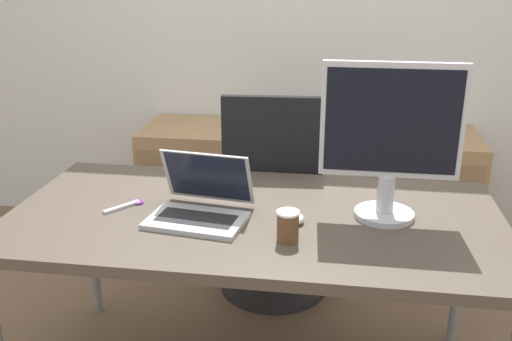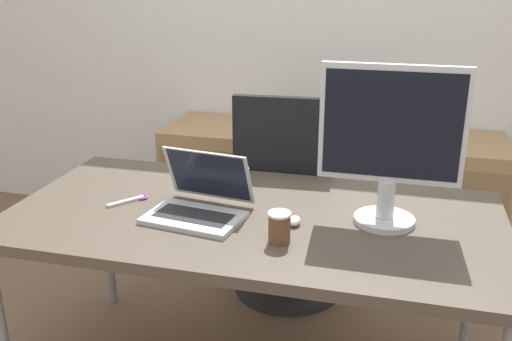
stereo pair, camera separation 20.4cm
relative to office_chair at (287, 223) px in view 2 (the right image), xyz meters
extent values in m
cube|color=silver|center=(0.01, 0.86, 0.90)|extent=(10.00, 0.05, 2.60)
cube|color=#473D33|center=(0.01, -0.68, 0.32)|extent=(1.77, 0.89, 0.04)
cylinder|color=gray|center=(-0.82, -1.06, -0.05)|extent=(0.04, 0.04, 0.70)
cylinder|color=gray|center=(-0.82, -0.29, -0.05)|extent=(0.04, 0.04, 0.70)
cylinder|color=gray|center=(0.83, -0.29, -0.05)|extent=(0.04, 0.04, 0.70)
cylinder|color=#232326|center=(0.00, 0.07, -0.38)|extent=(0.56, 0.56, 0.04)
cylinder|color=gray|center=(0.00, 0.07, -0.16)|extent=(0.05, 0.05, 0.39)
cube|color=black|center=(0.00, 0.07, 0.03)|extent=(0.51, 0.51, 0.07)
cube|color=black|center=(0.01, -0.19, 0.37)|extent=(0.44, 0.07, 0.60)
cube|color=#99754C|center=(-0.54, 0.56, -0.04)|extent=(0.55, 0.52, 0.71)
cube|color=olive|center=(-0.54, 0.30, -0.04)|extent=(0.51, 0.01, 0.57)
cube|color=#99754C|center=(0.78, 0.56, -0.04)|extent=(0.55, 0.52, 0.71)
cube|color=olive|center=(0.78, 0.30, -0.04)|extent=(0.51, 0.01, 0.57)
cube|color=#ADADB2|center=(-0.18, -0.78, 0.35)|extent=(0.36, 0.26, 0.02)
cube|color=black|center=(-0.18, -0.78, 0.36)|extent=(0.29, 0.15, 0.00)
cube|color=#ADADB2|center=(-0.17, -0.64, 0.46)|extent=(0.34, 0.13, 0.20)
cube|color=black|center=(-0.17, -0.65, 0.47)|extent=(0.31, 0.11, 0.19)
cylinder|color=#B7B7BC|center=(0.47, -0.63, 0.35)|extent=(0.21, 0.21, 0.02)
cylinder|color=#B7B7BC|center=(0.47, -0.63, 0.43)|extent=(0.06, 0.06, 0.14)
cube|color=#B7B7BC|center=(0.47, -0.63, 0.70)|extent=(0.47, 0.03, 0.39)
cube|color=black|center=(0.47, -0.65, 0.70)|extent=(0.44, 0.00, 0.35)
ellipsoid|color=silver|center=(0.17, -0.73, 0.36)|extent=(0.04, 0.06, 0.03)
cylinder|color=white|center=(-0.10, -0.47, 0.39)|extent=(0.08, 0.08, 0.09)
cylinder|color=brown|center=(0.15, -0.87, 0.39)|extent=(0.07, 0.07, 0.10)
cylinder|color=white|center=(0.15, -0.87, 0.44)|extent=(0.08, 0.08, 0.01)
cube|color=#B2B2B7|center=(-0.48, -0.70, 0.35)|extent=(0.11, 0.13, 0.01)
torus|color=purple|center=(-0.44, -0.65, 0.35)|extent=(0.06, 0.06, 0.01)
camera|label=1|loc=(0.29, -2.53, 1.19)|focal=40.00mm
camera|label=2|loc=(0.49, -2.49, 1.19)|focal=40.00mm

